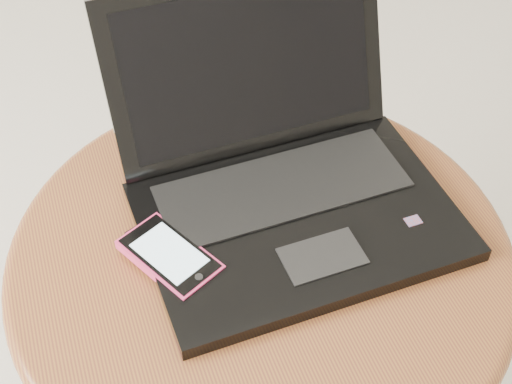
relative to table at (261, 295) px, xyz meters
name	(u,v)px	position (x,y,z in m)	size (l,w,h in m)	color
table	(261,295)	(0.00, 0.00, 0.00)	(0.63, 0.63, 0.50)	#5C2B12
laptop	(284,174)	(0.05, 0.06, 0.15)	(0.39, 0.36, 0.24)	black
phone_black	(166,248)	(-0.11, 0.03, 0.11)	(0.09, 0.11, 0.01)	black
phone_pink	(170,257)	(-0.11, 0.01, 0.12)	(0.11, 0.14, 0.02)	#ED3772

